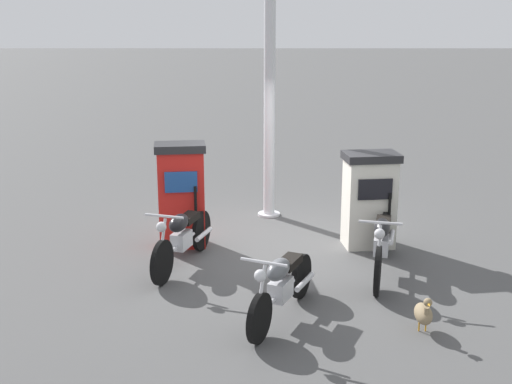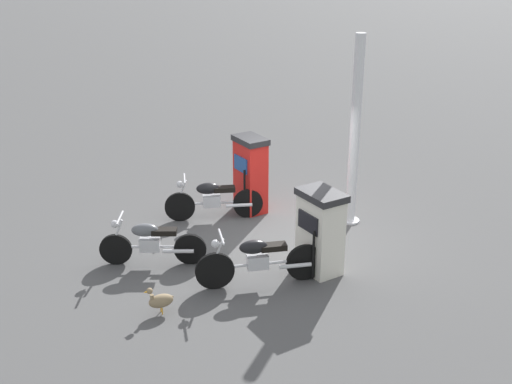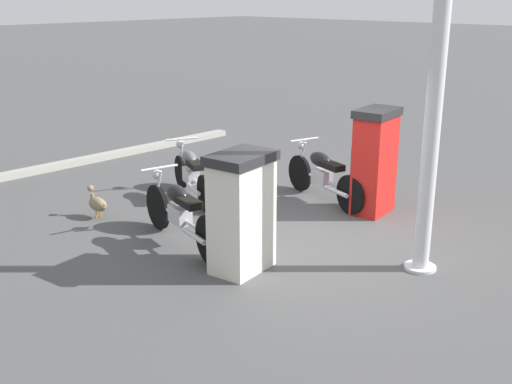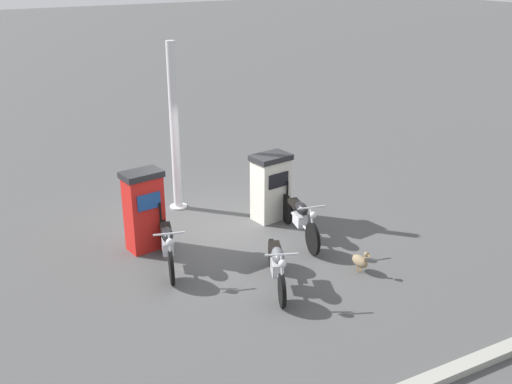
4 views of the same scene
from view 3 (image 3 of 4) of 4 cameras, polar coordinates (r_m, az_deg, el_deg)
The scene contains 9 objects.
ground_plane at distance 8.98m, azimuth 5.18°, elevation -4.06°, with size 120.00×120.00×0.00m, color #4C4C4C.
fuel_pump_near at distance 9.86m, azimuth 10.70°, elevation 2.80°, with size 0.59×0.83×1.65m.
fuel_pump_far at distance 7.66m, azimuth -1.33°, elevation -1.80°, with size 0.67×0.90×1.50m.
motorcycle_near_pump at distance 10.37m, azimuth 6.06°, elevation 1.62°, with size 1.97×0.83×0.95m.
motorcycle_far_pump at distance 8.57m, azimuth -6.87°, elevation -1.83°, with size 2.16×0.78×0.97m.
motorcycle_extra at distance 10.53m, azimuth -5.92°, elevation 1.78°, with size 1.77×0.93×0.93m.
wandering_duck at distance 9.92m, azimuth -14.21°, elevation -0.99°, with size 0.48×0.20×0.49m.
canopy_support_pole at distance 7.66m, azimuth 15.71°, elevation 5.93°, with size 0.40×0.40×3.84m.
road_edge_kerb at distance 13.21m, azimuth -15.28°, elevation 2.79°, with size 0.51×7.50×0.12m.
Camera 3 is at (-5.09, 6.61, 3.32)m, focal length 44.09 mm.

